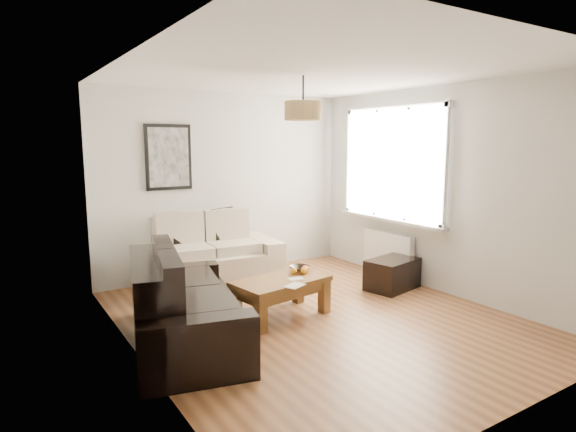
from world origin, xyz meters
TOP-DOWN VIEW (x-y plane):
  - floor at (0.00, 0.00)m, footprint 4.50×4.50m
  - ceiling at (0.00, 0.00)m, footprint 3.80×4.50m
  - wall_back at (0.00, 2.25)m, footprint 3.80×0.04m
  - wall_front at (0.00, -2.25)m, footprint 3.80×0.04m
  - wall_left at (-1.90, 0.00)m, footprint 0.04×4.50m
  - wall_right at (1.90, 0.00)m, footprint 0.04×4.50m
  - window_bay at (1.86, 0.80)m, footprint 0.14×1.90m
  - radiator at (1.82, 0.80)m, footprint 0.10×0.90m
  - poster at (-0.85, 2.22)m, footprint 0.62×0.04m
  - pendant_shade at (0.00, 0.30)m, footprint 0.40×0.40m
  - loveseat_cream at (-0.51, 1.78)m, footprint 1.92×1.17m
  - sofa_leather at (-1.43, 0.18)m, footprint 1.36×2.09m
  - coffee_table at (-0.30, 0.27)m, footprint 1.12×0.72m
  - ottoman at (1.45, 0.34)m, footprint 0.77×0.58m
  - cushion_left at (-0.75, 2.00)m, footprint 0.40×0.16m
  - cushion_right at (-0.20, 2.00)m, footprint 0.44×0.28m
  - fruit_bowl at (0.06, 0.45)m, footprint 0.28×0.28m
  - orange_a at (0.00, 0.27)m, footprint 0.09×0.09m
  - orange_b at (0.06, 0.33)m, footprint 0.10×0.10m
  - orange_c at (-0.09, 0.34)m, footprint 0.09×0.09m
  - papers at (-0.32, -0.03)m, footprint 0.26×0.22m

SIDE VIEW (x-z plane):
  - floor at x=0.00m, z-range 0.00..0.00m
  - ottoman at x=1.45m, z-range 0.00..0.40m
  - coffee_table at x=-0.30m, z-range 0.00..0.43m
  - radiator at x=1.82m, z-range 0.12..0.64m
  - sofa_leather at x=-1.43m, z-range 0.00..0.83m
  - papers at x=-0.32m, z-range 0.43..0.43m
  - fruit_bowl at x=0.06m, z-range 0.43..0.48m
  - loveseat_cream at x=-0.51m, z-range 0.00..0.91m
  - orange_a at x=0.00m, z-range 0.43..0.50m
  - orange_b at x=0.06m, z-range 0.42..0.51m
  - orange_c at x=-0.09m, z-range 0.43..0.50m
  - cushion_left at x=-0.75m, z-range 0.57..0.96m
  - cushion_right at x=-0.20m, z-range 0.57..0.99m
  - wall_back at x=0.00m, z-range 0.00..2.60m
  - wall_front at x=0.00m, z-range 0.00..2.60m
  - wall_left at x=-1.90m, z-range 0.00..2.60m
  - wall_right at x=1.90m, z-range 0.00..2.60m
  - window_bay at x=1.86m, z-range 0.80..2.40m
  - poster at x=-0.85m, z-range 1.26..2.13m
  - pendant_shade at x=0.00m, z-range 2.13..2.33m
  - ceiling at x=0.00m, z-range 2.60..2.60m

